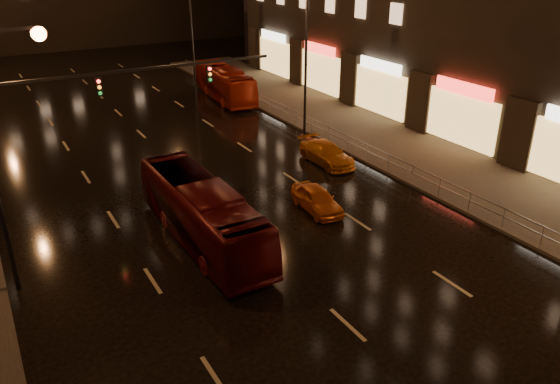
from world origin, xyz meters
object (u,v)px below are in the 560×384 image
Objects in this scene: bus_red at (202,212)px; taxi_far at (327,153)px; taxi_near at (317,199)px; bus_curb at (225,83)px.

taxi_far is at bearing 26.21° from bus_red.
taxi_near is 0.83× the size of taxi_far.
taxi_near is (-5.00, -21.66, -0.75)m from bus_curb.
taxi_far is (4.00, 5.02, 0.02)m from taxi_near.
bus_red reaches higher than taxi_far.
taxi_far is (10.02, 5.04, -0.76)m from bus_red.
bus_curb is 2.76× the size of taxi_near.
bus_red is 6.07m from taxi_near.
bus_red reaches higher than bus_curb.
bus_red is 24.32m from bus_curb.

